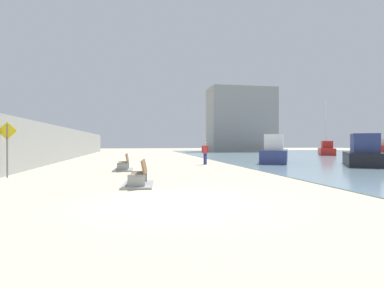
% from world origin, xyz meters
% --- Properties ---
extents(ground_plane, '(120.00, 120.00, 0.00)m').
position_xyz_m(ground_plane, '(0.00, 18.00, 0.00)').
color(ground_plane, beige).
extents(seawall, '(0.80, 64.00, 2.98)m').
position_xyz_m(seawall, '(-7.50, 18.00, 1.49)').
color(seawall, gray).
rests_on(seawall, ground).
extents(bench_near, '(1.29, 2.19, 0.98)m').
position_xyz_m(bench_near, '(-0.86, 3.36, 0.23)').
color(bench_near, gray).
rests_on(bench_near, ground).
extents(bench_far, '(1.15, 2.13, 0.98)m').
position_xyz_m(bench_far, '(-1.64, 10.02, 0.23)').
color(bench_far, gray).
rests_on(bench_far, ground).
extents(person_walking, '(0.49, 0.30, 1.65)m').
position_xyz_m(person_walking, '(4.13, 13.89, 0.95)').
color(person_walking, navy).
rests_on(person_walking, ground).
extents(boat_distant, '(4.68, 5.63, 2.18)m').
position_xyz_m(boat_distant, '(14.49, 10.32, 0.82)').
color(boat_distant, black).
rests_on(boat_distant, water_bay).
extents(boat_nearest, '(5.76, 7.62, 2.13)m').
position_xyz_m(boat_nearest, '(34.16, 31.25, 0.84)').
color(boat_nearest, red).
rests_on(boat_nearest, water_bay).
extents(boat_outer, '(4.41, 5.95, 2.21)m').
position_xyz_m(boat_outer, '(9.93, 14.50, 0.84)').
color(boat_outer, navy).
rests_on(boat_outer, water_bay).
extents(boat_far_right, '(5.43, 7.62, 7.20)m').
position_xyz_m(boat_far_right, '(23.72, 28.10, 0.71)').
color(boat_far_right, red).
rests_on(boat_far_right, water_bay).
extents(pedestrian_sign, '(0.85, 0.08, 2.59)m').
position_xyz_m(pedestrian_sign, '(-6.81, 7.21, 1.61)').
color(pedestrian_sign, slate).
rests_on(pedestrian_sign, ground).
extents(harbor_building, '(12.00, 6.00, 11.63)m').
position_xyz_m(harbor_building, '(18.38, 46.00, 5.82)').
color(harbor_building, gray).
rests_on(harbor_building, ground).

